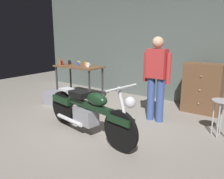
{
  "coord_description": "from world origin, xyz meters",
  "views": [
    {
      "loc": [
        2.57,
        -2.84,
        1.71
      ],
      "look_at": [
        0.03,
        0.7,
        0.65
      ],
      "focal_mm": 36.6,
      "sensor_mm": 36.0,
      "label": 1
    }
  ],
  "objects_px": {
    "wooden_dresser": "(203,88)",
    "mug_blue_enamel": "(78,64)",
    "bottle": "(60,62)",
    "person_standing": "(156,76)",
    "mug_black_matte": "(70,62)",
    "mug_white_ceramic": "(88,65)",
    "mug_orange_travel": "(86,64)",
    "shop_stool": "(221,108)",
    "mug_red_diner": "(62,63)",
    "motorcycle": "(88,111)",
    "storage_bin": "(54,98)",
    "mug_yellow_tall": "(79,63)"
  },
  "relations": [
    {
      "from": "motorcycle",
      "to": "mug_white_ceramic",
      "type": "distance_m",
      "value": 2.16
    },
    {
      "from": "bottle",
      "to": "person_standing",
      "type": "bearing_deg",
      "value": -1.45
    },
    {
      "from": "motorcycle",
      "to": "mug_black_matte",
      "type": "relative_size",
      "value": 19.47
    },
    {
      "from": "mug_orange_travel",
      "to": "mug_red_diner",
      "type": "bearing_deg",
      "value": -158.03
    },
    {
      "from": "mug_yellow_tall",
      "to": "bottle",
      "type": "distance_m",
      "value": 0.51
    },
    {
      "from": "wooden_dresser",
      "to": "mug_blue_enamel",
      "type": "xyz_separation_m",
      "value": [
        -3.04,
        -0.76,
        0.39
      ]
    },
    {
      "from": "person_standing",
      "to": "mug_yellow_tall",
      "type": "height_order",
      "value": "person_standing"
    },
    {
      "from": "motorcycle",
      "to": "storage_bin",
      "type": "relative_size",
      "value": 4.93
    },
    {
      "from": "wooden_dresser",
      "to": "mug_black_matte",
      "type": "relative_size",
      "value": 9.87
    },
    {
      "from": "mug_orange_travel",
      "to": "mug_white_ceramic",
      "type": "height_order",
      "value": "mug_white_ceramic"
    },
    {
      "from": "motorcycle",
      "to": "storage_bin",
      "type": "height_order",
      "value": "motorcycle"
    },
    {
      "from": "wooden_dresser",
      "to": "mug_yellow_tall",
      "type": "relative_size",
      "value": 10.21
    },
    {
      "from": "motorcycle",
      "to": "wooden_dresser",
      "type": "bearing_deg",
      "value": 72.62
    },
    {
      "from": "shop_stool",
      "to": "mug_black_matte",
      "type": "bearing_deg",
      "value": 174.69
    },
    {
      "from": "storage_bin",
      "to": "mug_white_ceramic",
      "type": "distance_m",
      "value": 1.18
    },
    {
      "from": "storage_bin",
      "to": "mug_white_ceramic",
      "type": "relative_size",
      "value": 3.65
    },
    {
      "from": "mug_orange_travel",
      "to": "bottle",
      "type": "relative_size",
      "value": 0.47
    },
    {
      "from": "person_standing",
      "to": "mug_white_ceramic",
      "type": "distance_m",
      "value": 2.02
    },
    {
      "from": "mug_black_matte",
      "to": "mug_white_ceramic",
      "type": "relative_size",
      "value": 0.92
    },
    {
      "from": "mug_red_diner",
      "to": "shop_stool",
      "type": "bearing_deg",
      "value": -2.88
    },
    {
      "from": "motorcycle",
      "to": "mug_black_matte",
      "type": "height_order",
      "value": "mug_black_matte"
    },
    {
      "from": "motorcycle",
      "to": "wooden_dresser",
      "type": "height_order",
      "value": "wooden_dresser"
    },
    {
      "from": "mug_white_ceramic",
      "to": "motorcycle",
      "type": "bearing_deg",
      "value": -48.7
    },
    {
      "from": "shop_stool",
      "to": "bottle",
      "type": "distance_m",
      "value": 4.09
    },
    {
      "from": "storage_bin",
      "to": "mug_orange_travel",
      "type": "distance_m",
      "value": 1.22
    },
    {
      "from": "person_standing",
      "to": "bottle",
      "type": "relative_size",
      "value": 6.93
    },
    {
      "from": "person_standing",
      "to": "mug_blue_enamel",
      "type": "bearing_deg",
      "value": -6.25
    },
    {
      "from": "person_standing",
      "to": "wooden_dresser",
      "type": "bearing_deg",
      "value": -118.77
    },
    {
      "from": "motorcycle",
      "to": "person_standing",
      "type": "bearing_deg",
      "value": 74.93
    },
    {
      "from": "mug_orange_travel",
      "to": "mug_yellow_tall",
      "type": "distance_m",
      "value": 0.32
    },
    {
      "from": "storage_bin",
      "to": "mug_yellow_tall",
      "type": "bearing_deg",
      "value": 93.26
    },
    {
      "from": "motorcycle",
      "to": "bottle",
      "type": "distance_m",
      "value": 2.68
    },
    {
      "from": "shop_stool",
      "to": "mug_red_diner",
      "type": "xyz_separation_m",
      "value": [
        -4.1,
        0.21,
        0.46
      ]
    },
    {
      "from": "mug_orange_travel",
      "to": "bottle",
      "type": "bearing_deg",
      "value": -148.45
    },
    {
      "from": "storage_bin",
      "to": "wooden_dresser",
      "type": "bearing_deg",
      "value": 26.28
    },
    {
      "from": "storage_bin",
      "to": "mug_white_ceramic",
      "type": "bearing_deg",
      "value": 54.9
    },
    {
      "from": "mug_orange_travel",
      "to": "mug_yellow_tall",
      "type": "height_order",
      "value": "mug_orange_travel"
    },
    {
      "from": "mug_red_diner",
      "to": "motorcycle",
      "type": "bearing_deg",
      "value": -33.65
    },
    {
      "from": "person_standing",
      "to": "mug_blue_enamel",
      "type": "relative_size",
      "value": 16.2
    },
    {
      "from": "motorcycle",
      "to": "bottle",
      "type": "bearing_deg",
      "value": 157.72
    },
    {
      "from": "mug_black_matte",
      "to": "mug_yellow_tall",
      "type": "relative_size",
      "value": 1.03
    },
    {
      "from": "mug_blue_enamel",
      "to": "bottle",
      "type": "bearing_deg",
      "value": -150.02
    },
    {
      "from": "mug_yellow_tall",
      "to": "bottle",
      "type": "bearing_deg",
      "value": -123.27
    },
    {
      "from": "mug_black_matte",
      "to": "mug_yellow_tall",
      "type": "distance_m",
      "value": 0.25
    },
    {
      "from": "wooden_dresser",
      "to": "mug_blue_enamel",
      "type": "relative_size",
      "value": 10.67
    },
    {
      "from": "mug_orange_travel",
      "to": "person_standing",
      "type": "bearing_deg",
      "value": -11.07
    },
    {
      "from": "mug_blue_enamel",
      "to": "mug_black_matte",
      "type": "height_order",
      "value": "mug_black_matte"
    },
    {
      "from": "mug_blue_enamel",
      "to": "mug_red_diner",
      "type": "relative_size",
      "value": 0.94
    },
    {
      "from": "person_standing",
      "to": "mug_black_matte",
      "type": "bearing_deg",
      "value": -5.91
    },
    {
      "from": "mug_red_diner",
      "to": "bottle",
      "type": "xyz_separation_m",
      "value": [
        0.04,
        -0.11,
        0.04
      ]
    }
  ]
}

